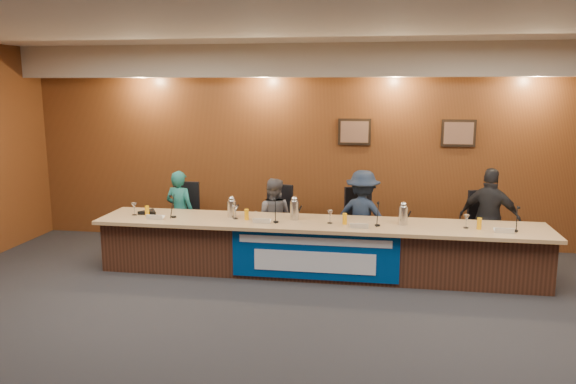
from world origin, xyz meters
name	(u,v)px	position (x,y,z in m)	size (l,w,h in m)	color
floor	(290,353)	(0.00, 0.00, 0.00)	(10.00, 10.00, 0.00)	black
ceiling	(291,12)	(0.00, 0.00, 3.20)	(10.00, 8.00, 0.04)	silver
wall_back	(329,147)	(0.00, 4.00, 1.60)	(10.00, 0.04, 3.20)	brown
soffit	(329,61)	(0.00, 3.75, 2.95)	(10.00, 0.50, 0.50)	beige
dais_body	(318,249)	(0.00, 2.40, 0.35)	(6.00, 0.80, 0.70)	#3E2115
dais_top	(318,224)	(0.00, 2.35, 0.72)	(6.10, 0.95, 0.05)	tan
banner	(314,256)	(0.00, 1.99, 0.38)	(2.20, 0.02, 0.65)	navy
banner_text_upper	(314,241)	(0.00, 1.97, 0.58)	(2.00, 0.01, 0.10)	silver
banner_text_lower	(314,262)	(0.00, 1.97, 0.30)	(1.60, 0.01, 0.28)	silver
wall_photo_left	(355,132)	(0.40, 3.97, 1.85)	(0.52, 0.04, 0.42)	black
wall_photo_right	(458,133)	(2.00, 3.97, 1.85)	(0.52, 0.04, 0.42)	black
panelist_a	(180,212)	(-2.21, 3.04, 0.65)	(0.47, 0.31, 1.30)	#1A635C
panelist_b	(273,218)	(-0.75, 3.04, 0.61)	(0.59, 0.46, 1.22)	#535157
panelist_c	(362,217)	(0.58, 3.04, 0.68)	(0.88, 0.51, 1.37)	#172236
panelist_d	(490,219)	(2.37, 3.04, 0.72)	(0.85, 0.35, 1.44)	black
office_chair_a	(183,221)	(-2.21, 3.14, 0.48)	(0.48, 0.48, 0.08)	black
office_chair_b	(274,225)	(-0.75, 3.14, 0.48)	(0.48, 0.48, 0.08)	black
office_chair_c	(362,229)	(0.58, 3.14, 0.48)	(0.48, 0.48, 0.08)	black
office_chair_d	(487,234)	(2.37, 3.14, 0.48)	(0.48, 0.48, 0.08)	black
nameplate_a	(154,217)	(-2.24, 2.11, 0.80)	(0.24, 0.06, 0.09)	white
microphone_a	(174,217)	(-2.02, 2.27, 0.76)	(0.07, 0.07, 0.02)	black
juice_glass_a	(147,211)	(-2.43, 2.30, 0.82)	(0.06, 0.06, 0.15)	#FCA70B
water_glass_a	(134,209)	(-2.63, 2.32, 0.84)	(0.08, 0.08, 0.18)	silver
nameplate_b	(261,220)	(-0.74, 2.13, 0.80)	(0.24, 0.06, 0.09)	white
microphone_b	(276,222)	(-0.55, 2.22, 0.76)	(0.07, 0.07, 0.02)	black
juice_glass_b	(247,214)	(-0.98, 2.31, 0.82)	(0.06, 0.06, 0.15)	#FCA70B
water_glass_b	(235,213)	(-1.15, 2.34, 0.84)	(0.08, 0.08, 0.18)	silver
nameplate_c	(359,225)	(0.57, 2.06, 0.80)	(0.24, 0.06, 0.09)	white
microphone_c	(377,225)	(0.80, 2.24, 0.76)	(0.07, 0.07, 0.02)	black
juice_glass_c	(345,219)	(0.37, 2.27, 0.82)	(0.06, 0.06, 0.15)	#FCA70B
water_glass_c	(330,217)	(0.17, 2.29, 0.84)	(0.08, 0.08, 0.18)	silver
nameplate_d	(505,230)	(2.38, 2.12, 0.80)	(0.24, 0.06, 0.09)	white
microphone_d	(515,231)	(2.53, 2.24, 0.76)	(0.07, 0.07, 0.02)	black
juice_glass_d	(479,224)	(2.10, 2.28, 0.82)	(0.06, 0.06, 0.15)	#FCA70B
water_glass_d	(466,221)	(1.94, 2.32, 0.84)	(0.08, 0.08, 0.18)	silver
carafe_left	(232,209)	(-1.23, 2.44, 0.87)	(0.12, 0.12, 0.23)	silver
carafe_mid	(294,210)	(-0.33, 2.43, 0.88)	(0.13, 0.13, 0.26)	silver
carafe_right	(403,216)	(1.14, 2.38, 0.87)	(0.12, 0.12, 0.25)	silver
speakerphone	(149,212)	(-2.46, 2.43, 0.78)	(0.32, 0.32, 0.05)	black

